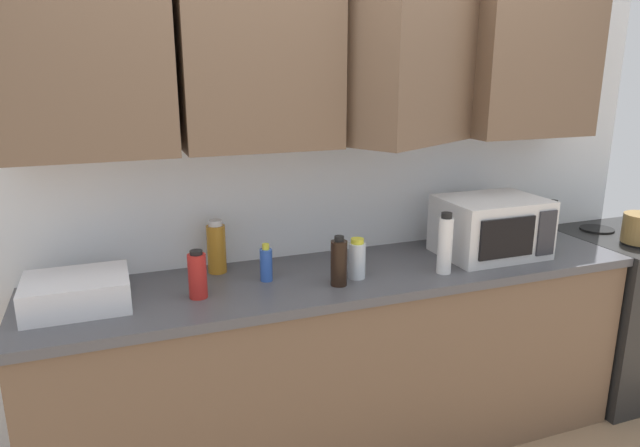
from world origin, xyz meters
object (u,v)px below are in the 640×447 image
(microwave, at_px, (491,227))
(bottle_amber_vinegar, at_px, (216,248))
(bottle_green_oil, at_px, (552,220))
(bottle_soy_dark, at_px, (339,262))
(bottle_clear_tall, at_px, (357,259))
(stove_range, at_px, (629,310))
(dish_rack, at_px, (77,292))
(bottle_white_jar, at_px, (445,244))
(bottle_red_sauce, at_px, (197,275))
(bottle_blue_cleaner, at_px, (266,264))

(microwave, xyz_separation_m, bottle_amber_vinegar, (-1.28, 0.22, -0.03))
(bottle_green_oil, height_order, bottle_soy_dark, bottle_soy_dark)
(microwave, relative_size, bottle_clear_tall, 2.70)
(stove_range, relative_size, dish_rack, 2.40)
(microwave, xyz_separation_m, bottle_clear_tall, (-0.73, -0.07, -0.06))
(stove_range, relative_size, bottle_soy_dark, 4.27)
(stove_range, xyz_separation_m, bottle_white_jar, (-1.34, -0.15, 0.58))
(bottle_white_jar, bearing_deg, bottle_clear_tall, 168.54)
(stove_range, height_order, bottle_green_oil, bottle_green_oil)
(bottle_red_sauce, xyz_separation_m, bottle_soy_dark, (0.57, -0.07, 0.01))
(bottle_green_oil, relative_size, bottle_amber_vinegar, 0.84)
(dish_rack, relative_size, bottle_blue_cleaner, 2.32)
(bottle_clear_tall, bearing_deg, bottle_green_oil, 9.29)
(dish_rack, bearing_deg, bottle_red_sauce, -8.32)
(microwave, bearing_deg, bottle_soy_dark, -172.16)
(bottle_amber_vinegar, xyz_separation_m, bottle_white_jar, (0.94, -0.36, 0.02))
(bottle_soy_dark, bearing_deg, stove_range, 3.64)
(bottle_white_jar, distance_m, bottle_clear_tall, 0.40)
(stove_range, distance_m, bottle_amber_vinegar, 2.36)
(bottle_soy_dark, bearing_deg, bottle_clear_tall, 25.30)
(bottle_clear_tall, bearing_deg, dish_rack, 175.54)
(bottle_clear_tall, bearing_deg, bottle_red_sauce, 178.11)
(microwave, height_order, bottle_white_jar, microwave)
(microwave, bearing_deg, bottle_green_oil, 15.29)
(dish_rack, bearing_deg, bottle_amber_vinegar, 19.11)
(bottle_blue_cleaner, height_order, bottle_soy_dark, bottle_soy_dark)
(dish_rack, height_order, bottle_clear_tall, bottle_clear_tall)
(bottle_red_sauce, height_order, bottle_white_jar, bottle_white_jar)
(bottle_white_jar, height_order, bottle_clear_tall, bottle_white_jar)
(microwave, bearing_deg, bottle_white_jar, -157.46)
(stove_range, distance_m, bottle_green_oil, 0.75)
(bottle_soy_dark, height_order, bottle_white_jar, bottle_white_jar)
(dish_rack, height_order, bottle_red_sauce, bottle_red_sauce)
(bottle_blue_cleaner, relative_size, bottle_white_jar, 0.60)
(dish_rack, distance_m, bottle_clear_tall, 1.12)
(microwave, relative_size, bottle_soy_dark, 2.25)
(bottle_amber_vinegar, height_order, bottle_white_jar, bottle_white_jar)
(microwave, distance_m, dish_rack, 1.85)
(stove_range, relative_size, bottle_green_oil, 4.52)
(bottle_soy_dark, xyz_separation_m, bottle_white_jar, (0.49, -0.03, 0.03))
(dish_rack, height_order, bottle_white_jar, bottle_white_jar)
(microwave, distance_m, bottle_green_oil, 0.51)
(bottle_blue_cleaner, bearing_deg, dish_rack, -178.50)
(microwave, bearing_deg, bottle_blue_cleaner, 177.88)
(dish_rack, height_order, bottle_soy_dark, bottle_soy_dark)
(bottle_blue_cleaner, xyz_separation_m, bottle_red_sauce, (-0.30, -0.08, 0.02))
(bottle_red_sauce, bearing_deg, bottle_white_jar, -5.41)
(bottle_red_sauce, relative_size, bottle_white_jar, 0.71)
(bottle_white_jar, bearing_deg, bottle_soy_dark, 176.64)
(dish_rack, distance_m, bottle_green_oil, 2.35)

